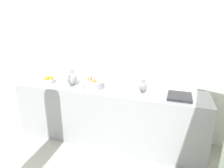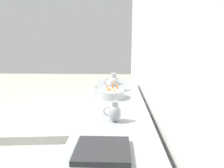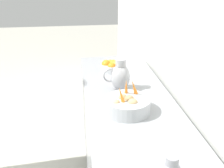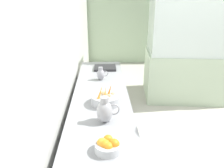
% 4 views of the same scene
% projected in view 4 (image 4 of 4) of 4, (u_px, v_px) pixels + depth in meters
% --- Properties ---
extents(ground_plane, '(14.73, 14.73, 0.00)m').
position_uv_depth(ground_plane, '(216.00, 154.00, 2.94)').
color(ground_plane, '#ADAA9E').
extents(tile_wall_left, '(0.10, 7.86, 3.00)m').
position_uv_depth(tile_wall_left, '(65.00, 35.00, 2.80)').
color(tile_wall_left, silver).
rests_on(tile_wall_left, ground_plane).
extents(back_wall_green, '(8.00, 0.10, 3.00)m').
position_uv_depth(back_wall_green, '(223.00, 12.00, 6.56)').
color(back_wall_green, '#A8BF9E').
rests_on(back_wall_green, ground_plane).
extents(prep_counter, '(0.66, 2.87, 0.87)m').
position_uv_depth(prep_counter, '(101.00, 128.00, 2.75)').
color(prep_counter, gray).
rests_on(prep_counter, ground_plane).
extents(vegetable_colander, '(0.31, 0.31, 0.23)m').
position_uv_depth(vegetable_colander, '(106.00, 99.00, 2.39)').
color(vegetable_colander, '#9EA0A5').
rests_on(vegetable_colander, prep_counter).
extents(orange_bowl, '(0.20, 0.20, 0.11)m').
position_uv_depth(orange_bowl, '(108.00, 146.00, 1.66)').
color(orange_bowl, '#ADAFB5').
rests_on(orange_bowl, prep_counter).
extents(metal_pitcher_tall, '(0.21, 0.15, 0.25)m').
position_uv_depth(metal_pitcher_tall, '(105.00, 111.00, 2.02)').
color(metal_pitcher_tall, '#939399').
rests_on(metal_pitcher_tall, prep_counter).
extents(metal_pitcher_short, '(0.16, 0.11, 0.18)m').
position_uv_depth(metal_pitcher_short, '(101.00, 74.00, 3.05)').
color(metal_pitcher_short, gray).
rests_on(metal_pitcher_short, prep_counter).
extents(counter_sink_basin, '(0.34, 0.30, 0.04)m').
position_uv_depth(counter_sink_basin, '(105.00, 68.00, 3.54)').
color(counter_sink_basin, '#232326').
rests_on(counter_sink_basin, prep_counter).
extents(glass_block_booth, '(1.72, 1.25, 2.29)m').
position_uv_depth(glass_block_booth, '(188.00, 42.00, 4.26)').
color(glass_block_booth, '#ADC1A3').
rests_on(glass_block_booth, ground_plane).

